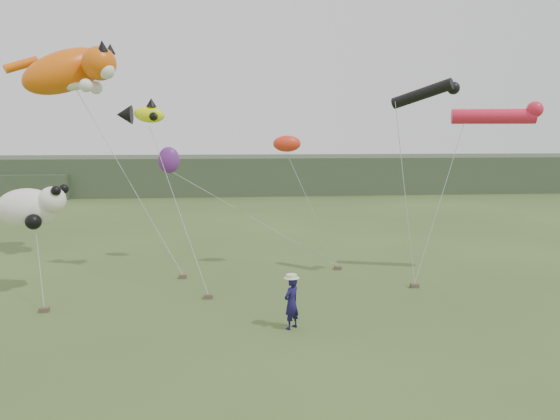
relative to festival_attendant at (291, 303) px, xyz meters
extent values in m
plane|color=#385123|center=(-0.27, 0.09, -0.89)|extent=(120.00, 120.00, 0.00)
cube|color=#2D3D28|center=(-0.27, 45.09, 1.11)|extent=(90.00, 12.00, 4.00)
imported|color=#151143|center=(0.00, 0.00, 0.00)|extent=(0.76, 0.76, 1.77)
cube|color=brown|center=(-4.11, 6.90, -0.80)|extent=(0.33, 0.27, 0.17)
cube|color=brown|center=(-2.88, 3.69, -0.80)|extent=(0.33, 0.27, 0.17)
cube|color=brown|center=(5.82, 4.38, -0.80)|extent=(0.33, 0.27, 0.17)
cube|color=brown|center=(-8.81, 2.62, -0.80)|extent=(0.33, 0.27, 0.17)
cube|color=brown|center=(3.20, 7.78, -0.80)|extent=(0.33, 0.27, 0.17)
ellipsoid|color=#E35C0A|center=(-9.90, 11.10, 8.68)|extent=(5.15, 3.93, 3.41)
sphere|color=#E35C0A|center=(-8.09, 10.20, 8.96)|extent=(1.63, 1.63, 1.63)
cone|color=black|center=(-7.82, 9.74, 9.72)|extent=(0.51, 0.62, 0.61)
cone|color=black|center=(-7.64, 10.65, 9.72)|extent=(0.51, 0.59, 0.58)
sphere|color=white|center=(-7.73, 9.93, 8.59)|extent=(0.81, 0.81, 0.81)
ellipsoid|color=white|center=(-9.72, 10.83, 7.96)|extent=(1.59, 0.80, 0.50)
sphere|color=white|center=(-8.63, 9.65, 7.87)|extent=(0.63, 0.63, 0.63)
sphere|color=white|center=(-8.45, 10.92, 7.87)|extent=(0.63, 0.63, 0.63)
cylinder|color=#E35C0A|center=(-12.25, 11.83, 9.05)|extent=(1.69, 1.23, 0.98)
ellipsoid|color=#EAF90D|center=(-5.47, 7.71, 6.45)|extent=(1.43, 0.62, 0.85)
cone|color=black|center=(-6.62, 8.00, 6.45)|extent=(0.70, 0.89, 0.87)
cone|color=black|center=(-5.37, 7.71, 6.98)|extent=(0.48, 0.48, 0.38)
cone|color=black|center=(-5.18, 7.23, 6.36)|extent=(0.51, 0.54, 0.38)
cone|color=black|center=(-5.18, 8.19, 6.36)|extent=(0.51, 0.54, 0.38)
cylinder|color=black|center=(6.21, 5.37, 7.28)|extent=(2.33, 2.16, 1.20)
sphere|color=black|center=(7.41, 4.94, 7.49)|extent=(0.53, 0.53, 0.53)
cylinder|color=red|center=(9.69, 5.90, 6.36)|extent=(3.57, 1.62, 0.67)
sphere|color=red|center=(11.28, 5.33, 6.65)|extent=(0.71, 0.71, 0.71)
ellipsoid|color=white|center=(-10.13, 5.30, 2.61)|extent=(2.42, 1.61, 1.61)
sphere|color=white|center=(-9.05, 5.04, 2.97)|extent=(1.07, 1.07, 1.07)
sphere|color=black|center=(-8.78, 4.68, 3.38)|extent=(0.39, 0.39, 0.39)
sphere|color=black|center=(-8.69, 5.44, 3.38)|extent=(0.39, 0.39, 0.39)
sphere|color=black|center=(-9.68, 4.59, 2.17)|extent=(0.63, 0.63, 0.63)
sphere|color=black|center=(-10.84, 5.57, 2.26)|extent=(0.63, 0.63, 0.63)
ellipsoid|color=red|center=(0.76, 8.06, 5.14)|extent=(1.31, 0.76, 0.76)
ellipsoid|color=#642480|center=(-4.92, 10.21, 4.31)|extent=(1.07, 0.72, 1.31)
camera|label=1|loc=(-2.16, -17.45, 5.56)|focal=35.00mm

